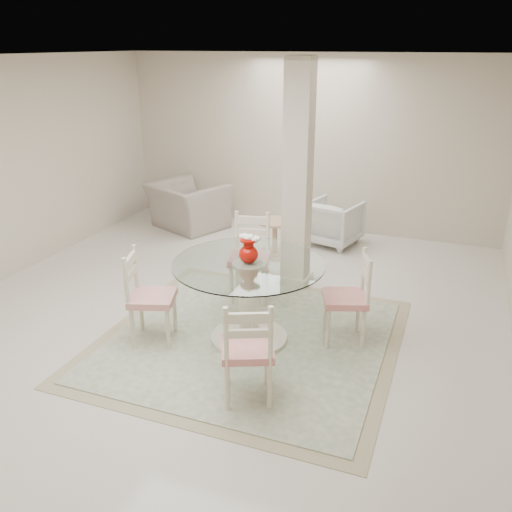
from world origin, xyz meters
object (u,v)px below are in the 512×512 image
(dining_table, at_px, (249,302))
(dining_chair_east, at_px, (352,291))
(armchair_white, at_px, (333,222))
(red_vase, at_px, (249,250))
(dining_chair_north, at_px, (251,251))
(column, at_px, (298,177))
(dining_chair_west, at_px, (145,290))
(dining_chair_south, at_px, (248,345))
(recliner_taupe, at_px, (188,206))
(side_table, at_px, (275,240))

(dining_table, xyz_separation_m, dining_chair_east, (0.95, 0.36, 0.11))
(dining_chair_east, bearing_deg, armchair_white, 177.19)
(red_vase, xyz_separation_m, dining_chair_north, (-0.36, 0.95, -0.40))
(column, distance_m, dining_chair_west, 2.29)
(dining_chair_south, bearing_deg, dining_chair_north, -92.82)
(red_vase, distance_m, recliner_taupe, 3.83)
(dining_chair_south, relative_size, recliner_taupe, 0.94)
(dining_table, relative_size, recliner_taupe, 1.32)
(column, xyz_separation_m, red_vase, (-0.01, -1.55, -0.36))
(dining_chair_west, bearing_deg, dining_chair_south, -132.15)
(column, bearing_deg, recliner_taupe, 147.14)
(dining_chair_south, bearing_deg, armchair_white, -110.18)
(red_vase, bearing_deg, dining_chair_west, -159.00)
(red_vase, bearing_deg, side_table, 102.84)
(dining_chair_west, bearing_deg, armchair_white, -35.35)
(dining_chair_south, height_order, armchair_white, dining_chair_south)
(red_vase, height_order, dining_chair_east, red_vase)
(recliner_taupe, height_order, side_table, recliner_taupe)
(column, bearing_deg, dining_chair_north, -121.41)
(dining_chair_north, xyz_separation_m, armchair_white, (0.48, 2.16, -0.26))
(dining_chair_west, relative_size, side_table, 2.04)
(armchair_white, bearing_deg, side_table, 65.23)
(dining_table, distance_m, dining_chair_west, 1.03)
(dining_chair_east, distance_m, dining_chair_south, 1.44)
(recliner_taupe, xyz_separation_m, side_table, (1.74, -0.70, -0.12))
(dining_table, xyz_separation_m, recliner_taupe, (-2.27, 3.03, -0.07))
(dining_chair_north, height_order, dining_chair_west, dining_chair_north)
(dining_chair_north, xyz_separation_m, side_table, (-0.17, 1.36, -0.35))
(dining_chair_west, xyz_separation_m, recliner_taupe, (-1.31, 3.39, -0.20))
(dining_chair_north, bearing_deg, dining_chair_east, -36.81)
(dining_chair_south, relative_size, armchair_white, 1.46)
(column, relative_size, dining_chair_east, 2.59)
(column, height_order, dining_chair_south, column)
(column, distance_m, armchair_white, 1.87)
(recliner_taupe, bearing_deg, side_table, -178.45)
(dining_table, distance_m, red_vase, 0.55)
(dining_table, relative_size, dining_chair_east, 1.42)
(column, bearing_deg, dining_chair_west, -116.61)
(armchair_white, bearing_deg, red_vase, 102.27)
(dining_chair_north, distance_m, recliner_taupe, 2.82)
(armchair_white, bearing_deg, recliner_taupe, 16.75)
(dining_chair_north, relative_size, recliner_taupe, 1.00)
(dining_chair_north, relative_size, dining_chair_west, 1.05)
(dining_chair_south, distance_m, armchair_white, 4.08)
(armchair_white, relative_size, side_table, 1.39)
(dining_chair_west, bearing_deg, column, -44.80)
(column, relative_size, armchair_white, 3.73)
(dining_chair_north, bearing_deg, dining_table, -81.95)
(dining_chair_south, bearing_deg, side_table, -98.31)
(red_vase, height_order, armchair_white, red_vase)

